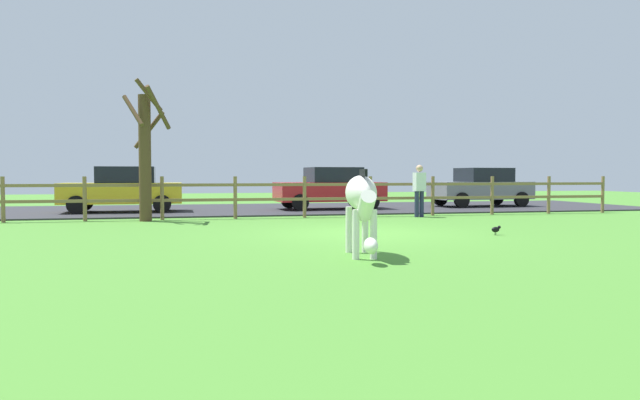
{
  "coord_description": "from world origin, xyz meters",
  "views": [
    {
      "loc": [
        -3.71,
        -12.37,
        1.32
      ],
      "look_at": [
        -0.77,
        0.77,
        0.73
      ],
      "focal_mm": 32.04,
      "sensor_mm": 36.0,
      "label": 1
    }
  ],
  "objects_px": {
    "crow_on_grass": "(496,229)",
    "visitor_near_fence": "(419,188)",
    "parked_car_red": "(330,188)",
    "zebra": "(362,199)",
    "bare_tree": "(145,152)",
    "parked_car_yellow": "(123,189)",
    "parked_car_grey": "(481,187)"
  },
  "relations": [
    {
      "from": "parked_car_red",
      "to": "parked_car_grey",
      "type": "distance_m",
      "value": 6.48
    },
    {
      "from": "zebra",
      "to": "parked_car_grey",
      "type": "relative_size",
      "value": 0.47
    },
    {
      "from": "zebra",
      "to": "parked_car_grey",
      "type": "distance_m",
      "value": 15.26
    },
    {
      "from": "parked_car_grey",
      "to": "visitor_near_fence",
      "type": "height_order",
      "value": "visitor_near_fence"
    },
    {
      "from": "parked_car_red",
      "to": "parked_car_yellow",
      "type": "xyz_separation_m",
      "value": [
        -7.39,
        -0.06,
        0.0
      ]
    },
    {
      "from": "parked_car_red",
      "to": "visitor_near_fence",
      "type": "xyz_separation_m",
      "value": [
        1.91,
        -3.98,
        0.06
      ]
    },
    {
      "from": "crow_on_grass",
      "to": "parked_car_grey",
      "type": "relative_size",
      "value": 0.05
    },
    {
      "from": "parked_car_red",
      "to": "bare_tree",
      "type": "bearing_deg",
      "value": -149.11
    },
    {
      "from": "zebra",
      "to": "parked_car_grey",
      "type": "xyz_separation_m",
      "value": [
        8.84,
        12.44,
        -0.08
      ]
    },
    {
      "from": "zebra",
      "to": "crow_on_grass",
      "type": "relative_size",
      "value": 8.99
    },
    {
      "from": "crow_on_grass",
      "to": "parked_car_red",
      "type": "relative_size",
      "value": 0.05
    },
    {
      "from": "bare_tree",
      "to": "crow_on_grass",
      "type": "height_order",
      "value": "bare_tree"
    },
    {
      "from": "parked_car_red",
      "to": "parked_car_yellow",
      "type": "bearing_deg",
      "value": -179.51
    },
    {
      "from": "zebra",
      "to": "parked_car_yellow",
      "type": "xyz_separation_m",
      "value": [
        -5.01,
        11.88,
        -0.08
      ]
    },
    {
      "from": "bare_tree",
      "to": "parked_car_grey",
      "type": "relative_size",
      "value": 0.97
    },
    {
      "from": "crow_on_grass",
      "to": "visitor_near_fence",
      "type": "distance_m",
      "value": 5.5
    },
    {
      "from": "zebra",
      "to": "visitor_near_fence",
      "type": "xyz_separation_m",
      "value": [
        4.29,
        7.96,
        -0.02
      ]
    },
    {
      "from": "bare_tree",
      "to": "zebra",
      "type": "distance_m",
      "value": 9.13
    },
    {
      "from": "bare_tree",
      "to": "zebra",
      "type": "height_order",
      "value": "bare_tree"
    },
    {
      "from": "bare_tree",
      "to": "visitor_near_fence",
      "type": "relative_size",
      "value": 2.44
    },
    {
      "from": "visitor_near_fence",
      "to": "parked_car_yellow",
      "type": "bearing_deg",
      "value": 157.15
    },
    {
      "from": "parked_car_yellow",
      "to": "parked_car_grey",
      "type": "xyz_separation_m",
      "value": [
        13.85,
        0.56,
        0.0
      ]
    },
    {
      "from": "parked_car_red",
      "to": "zebra",
      "type": "bearing_deg",
      "value": -101.26
    },
    {
      "from": "bare_tree",
      "to": "parked_car_grey",
      "type": "height_order",
      "value": "bare_tree"
    },
    {
      "from": "bare_tree",
      "to": "parked_car_red",
      "type": "height_order",
      "value": "bare_tree"
    },
    {
      "from": "parked_car_red",
      "to": "visitor_near_fence",
      "type": "distance_m",
      "value": 4.42
    },
    {
      "from": "parked_car_red",
      "to": "parked_car_yellow",
      "type": "height_order",
      "value": "same"
    },
    {
      "from": "bare_tree",
      "to": "parked_car_red",
      "type": "distance_m",
      "value": 7.48
    },
    {
      "from": "crow_on_grass",
      "to": "visitor_near_fence",
      "type": "height_order",
      "value": "visitor_near_fence"
    },
    {
      "from": "crow_on_grass",
      "to": "visitor_near_fence",
      "type": "bearing_deg",
      "value": 85.37
    },
    {
      "from": "visitor_near_fence",
      "to": "bare_tree",
      "type": "bearing_deg",
      "value": 178.71
    },
    {
      "from": "parked_car_red",
      "to": "visitor_near_fence",
      "type": "bearing_deg",
      "value": -64.35
    }
  ]
}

